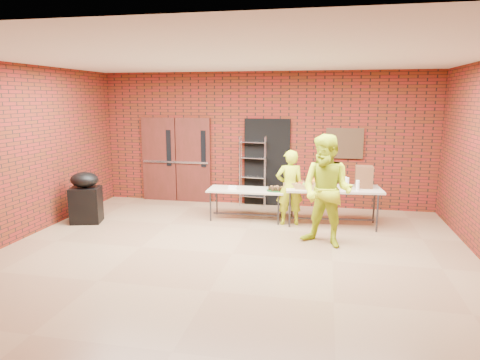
# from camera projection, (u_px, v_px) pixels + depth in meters

# --- Properties ---
(room) EXTENTS (8.08, 7.08, 3.28)m
(room) POSITION_uv_depth(u_px,v_px,m) (232.00, 160.00, 6.90)
(room) COLOR #8B6B4B
(room) RESTS_ON ground
(double_doors) EXTENTS (1.78, 0.12, 2.10)m
(double_doors) POSITION_uv_depth(u_px,v_px,m) (176.00, 160.00, 10.74)
(double_doors) COLOR #4F1A16
(double_doors) RESTS_ON room
(dark_doorway) EXTENTS (1.10, 0.06, 2.10)m
(dark_doorway) POSITION_uv_depth(u_px,v_px,m) (267.00, 162.00, 10.31)
(dark_doorway) COLOR black
(dark_doorway) RESTS_ON room
(bronze_plaque) EXTENTS (0.85, 0.04, 0.70)m
(bronze_plaque) POSITION_uv_depth(u_px,v_px,m) (344.00, 143.00, 9.86)
(bronze_plaque) COLOR #462E1C
(bronze_plaque) RESTS_ON room
(wire_rack) EXTENTS (0.64, 0.28, 1.69)m
(wire_rack) POSITION_uv_depth(u_px,v_px,m) (253.00, 171.00, 10.28)
(wire_rack) COLOR silver
(wire_rack) RESTS_ON room
(table_left) EXTENTS (1.64, 0.72, 0.67)m
(table_left) POSITION_uv_depth(u_px,v_px,m) (246.00, 192.00, 9.13)
(table_left) COLOR #B5A98A
(table_left) RESTS_ON room
(table_right) EXTENTS (1.98, 0.98, 0.79)m
(table_right) POSITION_uv_depth(u_px,v_px,m) (333.00, 191.00, 8.70)
(table_right) COLOR #B5A98A
(table_right) RESTS_ON room
(basket_bananas) EXTENTS (0.41, 0.32, 0.13)m
(basket_bananas) POSITION_uv_depth(u_px,v_px,m) (294.00, 184.00, 8.81)
(basket_bananas) COLOR #A47C42
(basket_bananas) RESTS_ON table_right
(basket_oranges) EXTENTS (0.48, 0.37, 0.15)m
(basket_oranges) POSITION_uv_depth(u_px,v_px,m) (317.00, 183.00, 8.82)
(basket_oranges) COLOR #A47C42
(basket_oranges) RESTS_ON table_right
(basket_apples) EXTENTS (0.41, 0.32, 0.13)m
(basket_apples) POSITION_uv_depth(u_px,v_px,m) (306.00, 186.00, 8.63)
(basket_apples) COLOR #A47C42
(basket_apples) RESTS_ON table_right
(muffin_tray) EXTENTS (0.38, 0.38, 0.09)m
(muffin_tray) POSITION_uv_depth(u_px,v_px,m) (276.00, 189.00, 8.95)
(muffin_tray) COLOR #144D1C
(muffin_tray) RESTS_ON table_left
(napkin_box) EXTENTS (0.19, 0.12, 0.06)m
(napkin_box) POSITION_uv_depth(u_px,v_px,m) (233.00, 187.00, 9.14)
(napkin_box) COLOR white
(napkin_box) RESTS_ON table_left
(coffee_dispenser) EXTENTS (0.34, 0.30, 0.44)m
(coffee_dispenser) POSITION_uv_depth(u_px,v_px,m) (364.00, 177.00, 8.66)
(coffee_dispenser) COLOR #53371C
(coffee_dispenser) RESTS_ON table_right
(cup_stack_front) EXTENTS (0.08, 0.08, 0.24)m
(cup_stack_front) POSITION_uv_depth(u_px,v_px,m) (347.00, 184.00, 8.50)
(cup_stack_front) COLOR white
(cup_stack_front) RESTS_ON table_right
(cup_stack_mid) EXTENTS (0.07, 0.07, 0.21)m
(cup_stack_mid) POSITION_uv_depth(u_px,v_px,m) (358.00, 186.00, 8.38)
(cup_stack_mid) COLOR white
(cup_stack_mid) RESTS_ON table_right
(cup_stack_back) EXTENTS (0.07, 0.07, 0.22)m
(cup_stack_back) POSITION_uv_depth(u_px,v_px,m) (345.00, 182.00, 8.70)
(cup_stack_back) COLOR white
(cup_stack_back) RESTS_ON table_right
(covered_grill) EXTENTS (0.70, 0.63, 1.08)m
(covered_grill) POSITION_uv_depth(u_px,v_px,m) (86.00, 197.00, 8.93)
(covered_grill) COLOR black
(covered_grill) RESTS_ON room
(volunteer_woman) EXTENTS (0.65, 0.52, 1.55)m
(volunteer_woman) POSITION_uv_depth(u_px,v_px,m) (290.00, 188.00, 8.74)
(volunteer_woman) COLOR #B4CE16
(volunteer_woman) RESTS_ON room
(volunteer_man) EXTENTS (1.18, 1.08, 1.97)m
(volunteer_man) POSITION_uv_depth(u_px,v_px,m) (327.00, 191.00, 7.45)
(volunteer_man) COLOR #B4CE16
(volunteer_man) RESTS_ON room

